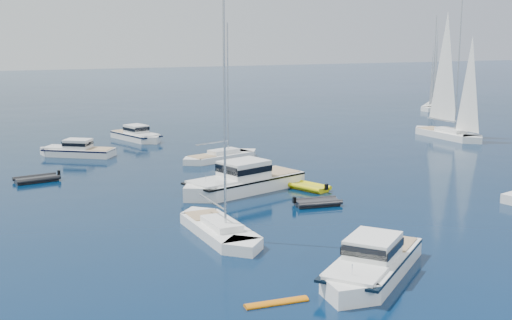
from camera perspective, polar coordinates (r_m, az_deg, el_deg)
The scene contains 12 objects.
motor_cruiser_left at distance 35.57m, azimuth 9.75°, elevation -9.75°, with size 3.13×10.24×2.69m, color white, non-canonical shape.
motor_cruiser_centre at distance 52.94m, azimuth -1.24°, elevation -2.66°, with size 3.59×11.75×3.08m, color white, non-canonical shape.
motor_cruiser_far_l at distance 70.02m, azimuth -15.03°, elevation 0.34°, with size 2.56×8.35×2.19m, color silver, non-canonical shape.
motor_cruiser_horizon at distance 78.60m, azimuth -10.08°, elevation 1.68°, with size 2.61×8.53×2.24m, color silver, non-canonical shape.
sailboat_fore at distance 41.82m, azimuth -3.15°, elevation -6.41°, with size 2.64×10.16×14.94m, color white, non-canonical shape.
sailboat_centre at distance 65.59m, azimuth -3.01°, elevation 0.00°, with size 2.43×9.35×13.74m, color white, non-canonical shape.
sailboat_sails_r at distance 82.37m, azimuth 16.01°, elevation 1.85°, with size 2.97×11.42×16.79m, color white, non-canonical shape.
sailboat_sails_far at distance 112.00m, azimuth 14.86°, elevation 4.23°, with size 2.72×10.47×15.39m, color white, non-canonical shape.
tender_yellow at distance 53.60m, azimuth 4.46°, elevation -2.52°, with size 2.02×3.69×0.95m, color #D6CB0C, non-canonical shape.
tender_grey_near at distance 48.90m, azimuth 5.24°, elevation -3.86°, with size 1.95×3.52×0.95m, color black, non-canonical shape.
tender_grey_far at distance 59.19m, azimuth -18.19°, elevation -1.75°, with size 2.07×3.80×0.95m, color black, non-canonical shape.
kayak_orange at distance 31.81m, azimuth 1.75°, elevation -12.15°, with size 0.56×3.09×0.30m, color orange, non-canonical shape.
Camera 1 is at (-24.63, -24.66, 12.51)m, focal length 46.92 mm.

